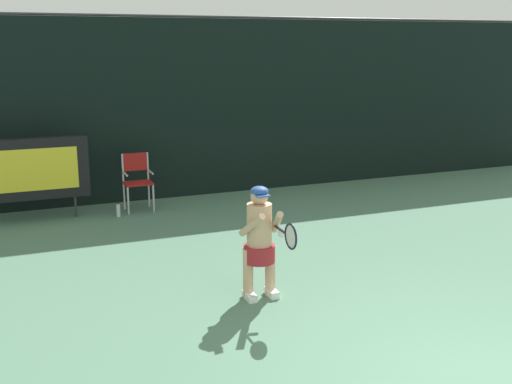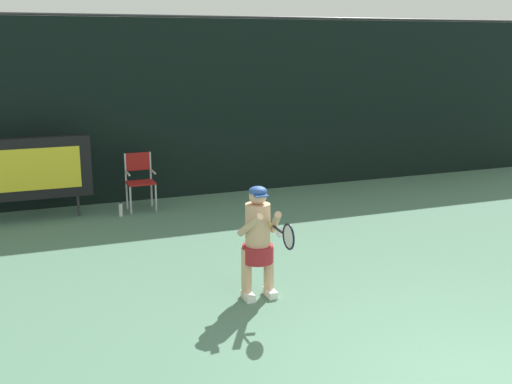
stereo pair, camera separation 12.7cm
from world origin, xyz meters
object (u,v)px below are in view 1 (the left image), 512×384
umpire_chair (137,178)px  tennis_racket (290,236)px  scoreboard (24,170)px  tennis_ball_loose (268,225)px  tennis_player (260,239)px  water_bottle (118,210)px

umpire_chair → tennis_racket: 5.39m
scoreboard → tennis_ball_loose: size_ratio=32.35×
tennis_racket → tennis_ball_loose: bearing=56.2°
tennis_ball_loose → umpire_chair: bearing=133.3°
scoreboard → tennis_player: bearing=-61.5°
scoreboard → umpire_chair: bearing=1.9°
umpire_chair → water_bottle: umpire_chair is taller
umpire_chair → tennis_racket: tennis_racket is taller
tennis_racket → tennis_ball_loose: size_ratio=8.85×
scoreboard → umpire_chair: size_ratio=2.04×
umpire_chair → tennis_player: size_ratio=0.76×
scoreboard → water_bottle: 1.78m
scoreboard → umpire_chair: scoreboard is taller
scoreboard → tennis_ball_loose: 4.40m
water_bottle → tennis_racket: size_ratio=0.44×
tennis_player → scoreboard: bearing=118.5°
scoreboard → water_bottle: (1.55, -0.29, -0.82)m
scoreboard → water_bottle: bearing=-10.6°
water_bottle → scoreboard: bearing=169.4°
scoreboard → umpire_chair: 2.02m
umpire_chair → water_bottle: size_ratio=4.08×
umpire_chair → water_bottle: 0.76m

